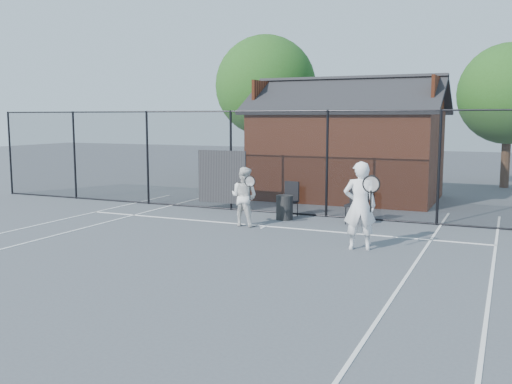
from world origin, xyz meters
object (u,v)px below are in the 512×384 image
at_px(player_back, 244,196).
at_px(chair_right, 357,203).
at_px(clubhouse, 347,152).
at_px(player_front, 360,206).
at_px(waste_bin, 284,208).
at_px(chair_left, 288,200).

bearing_deg(player_back, chair_right, 28.90).
relative_size(player_back, chair_right, 1.40).
xyz_separation_m(clubhouse, chair_right, (1.54, -4.70, -1.06)).
distance_m(player_front, waste_bin, 3.87).
bearing_deg(chair_left, clubhouse, 94.43).
distance_m(player_front, player_back, 3.68).
height_order(clubhouse, waste_bin, clubhouse).
height_order(chair_right, waste_bin, chair_right).
bearing_deg(chair_left, waste_bin, -69.62).
bearing_deg(player_back, player_front, -23.06).
xyz_separation_m(clubhouse, chair_left, (-0.50, -4.40, -1.12)).
bearing_deg(chair_right, player_back, -146.49).
bearing_deg(player_front, chair_left, 131.68).
relative_size(player_front, chair_right, 1.73).
distance_m(clubhouse, chair_right, 5.06).
height_order(chair_left, waste_bin, chair_left).
distance_m(chair_right, waste_bin, 1.97).
relative_size(clubhouse, player_front, 3.46).
bearing_deg(player_front, clubhouse, 107.07).
xyz_separation_m(clubhouse, player_front, (2.32, -7.57, -0.66)).
distance_m(clubhouse, chair_left, 4.57).
distance_m(player_back, chair_right, 2.97).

